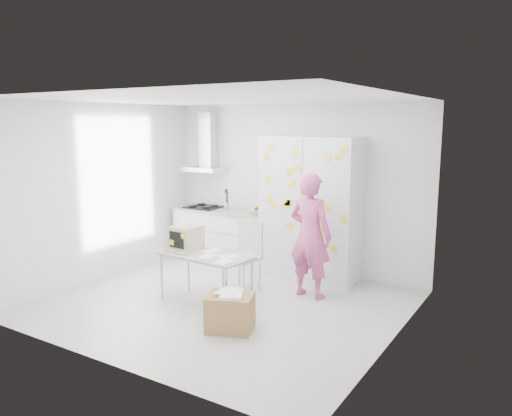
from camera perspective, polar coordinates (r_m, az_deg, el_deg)
The scene contains 10 objects.
floor at distance 6.83m, azimuth -3.58°, elevation -10.97°, with size 4.50×4.00×0.02m, color silver.
walls at distance 7.07m, azimuth -0.33°, elevation 1.16°, with size 4.52×4.01×2.70m.
ceiling at distance 6.40m, azimuth -3.85°, elevation 12.37°, with size 4.50×4.00×0.02m, color white.
counter_run at distance 8.69m, azimuth -3.58°, elevation -3.13°, with size 1.84×0.63×1.28m.
range_hood at distance 8.86m, azimuth -5.58°, elevation 6.81°, with size 0.70×0.48×1.01m.
tall_cabinet at distance 7.72m, azimuth 6.28°, elevation -0.04°, with size 1.50×0.68×2.20m.
person at distance 6.90m, azimuth 6.20°, elevation -3.14°, with size 0.64×0.42×1.74m, color #CA4E8B.
desk at distance 6.86m, azimuth -7.20°, elevation -4.22°, with size 1.30×0.73×1.00m.
chair at distance 7.18m, azimuth -1.28°, elevation -4.99°, with size 0.50×0.50×1.02m.
cardboard_box at distance 5.97m, azimuth -2.96°, elevation -11.76°, with size 0.64×0.58×0.46m.
Camera 1 is at (3.72, -5.20, 2.40)m, focal length 35.00 mm.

